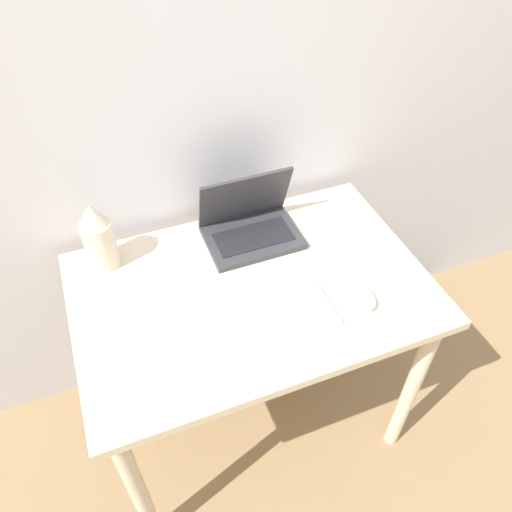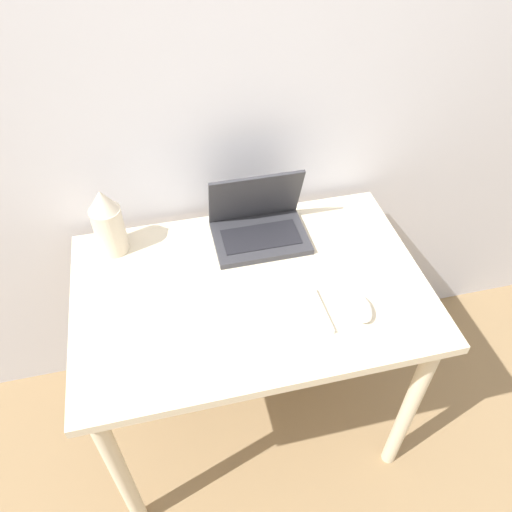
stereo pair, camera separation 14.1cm
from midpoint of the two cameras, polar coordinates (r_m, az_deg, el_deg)
ground_plane at (r=1.98m, az=4.28°, el=-26.28°), size 12.00×12.00×0.00m
wall_back at (r=1.50m, az=-1.59°, el=20.46°), size 6.00×0.05×2.50m
desk at (r=1.55m, az=2.01°, el=-6.43°), size 1.03×0.68×0.77m
laptop at (r=1.59m, az=2.81°, el=3.64°), size 0.30×0.21×0.22m
keyboard at (r=1.36m, az=2.44°, el=-8.10°), size 0.42×0.17×0.02m
mouse at (r=1.43m, az=14.54°, el=-5.80°), size 0.06×0.11×0.04m
vase at (r=1.54m, az=-14.13°, el=3.66°), size 0.09×0.09×0.23m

